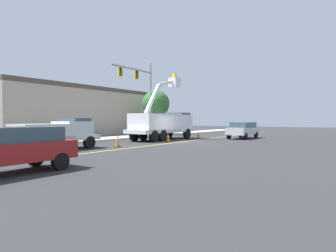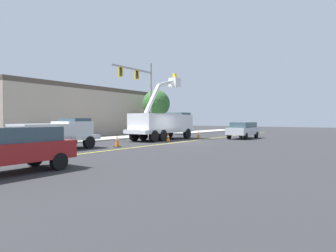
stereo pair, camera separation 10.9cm
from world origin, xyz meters
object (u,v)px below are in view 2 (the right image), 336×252
object	(u,v)px
traffic_cone_mid_front	(117,141)
utility_bucket_truck	(163,123)
traffic_cone_leading	(22,151)
service_pickup_truck	(56,133)
traffic_signal_mast	(141,87)
passing_minivan	(243,129)
trailing_sedan	(6,147)
traffic_cone_trailing	(199,135)
traffic_cone_mid_rear	(168,138)

from	to	relation	value
traffic_cone_mid_front	utility_bucket_truck	bearing A→B (deg)	15.25
utility_bucket_truck	traffic_cone_leading	bearing A→B (deg)	-168.76
utility_bucket_truck	traffic_cone_mid_front	xyz separation A→B (m)	(-8.00, -2.18, -1.18)
service_pickup_truck	traffic_signal_mast	xyz separation A→B (m)	(13.41, 5.02, 4.51)
utility_bucket_truck	passing_minivan	size ratio (longest dim) A/B	1.70
service_pickup_truck	traffic_cone_leading	world-z (taller)	service_pickup_truck
utility_bucket_truck	service_pickup_truck	distance (m)	11.87
passing_minivan	trailing_sedan	world-z (taller)	same
traffic_cone_leading	traffic_cone_trailing	size ratio (longest dim) A/B	0.91
service_pickup_truck	traffic_signal_mast	distance (m)	15.01
service_pickup_truck	utility_bucket_truck	bearing A→B (deg)	3.11
traffic_cone_mid_rear	traffic_signal_mast	distance (m)	9.11
service_pickup_truck	traffic_cone_trailing	xyz separation A→B (m)	(15.36, -1.22, -0.73)
trailing_sedan	traffic_cone_mid_rear	world-z (taller)	trailing_sedan
passing_minivan	traffic_cone_mid_rear	xyz separation A→B (m)	(-8.44, 3.34, -0.59)
traffic_cone_mid_rear	traffic_signal_mast	bearing A→B (deg)	61.33
service_pickup_truck	passing_minivan	distance (m)	18.90
trailing_sedan	traffic_cone_leading	world-z (taller)	trailing_sedan
traffic_cone_trailing	passing_minivan	bearing A→B (deg)	-51.14
traffic_cone_mid_rear	trailing_sedan	bearing A→B (deg)	-163.33
traffic_cone_trailing	traffic_signal_mast	distance (m)	8.38
traffic_cone_leading	traffic_cone_mid_front	distance (m)	7.22
passing_minivan	traffic_cone_leading	xyz separation A→B (m)	(-21.60, 2.47, -0.62)
passing_minivan	traffic_cone_mid_front	bearing A→B (deg)	167.11
passing_minivan	traffic_cone_leading	size ratio (longest dim) A/B	6.77
traffic_cone_leading	passing_minivan	bearing A→B (deg)	-6.52
passing_minivan	traffic_signal_mast	xyz separation A→B (m)	(-4.86, 9.87, 4.66)
traffic_cone_leading	trailing_sedan	bearing A→B (deg)	-122.00
trailing_sedan	traffic_cone_trailing	world-z (taller)	trailing_sedan
service_pickup_truck	passing_minivan	xyz separation A→B (m)	(18.27, -4.84, -0.15)
utility_bucket_truck	traffic_signal_mast	xyz separation A→B (m)	(1.57, 4.38, 4.03)
utility_bucket_truck	passing_minivan	xyz separation A→B (m)	(6.43, -5.49, -0.63)
traffic_cone_leading	utility_bucket_truck	bearing A→B (deg)	11.24
trailing_sedan	traffic_cone_mid_rear	xyz separation A→B (m)	(15.53, 4.65, -0.59)
utility_bucket_truck	trailing_sedan	distance (m)	18.82
passing_minivan	traffic_cone_leading	bearing A→B (deg)	173.48
utility_bucket_truck	passing_minivan	world-z (taller)	utility_bucket_truck
traffic_cone_mid_rear	service_pickup_truck	bearing A→B (deg)	171.29
service_pickup_truck	trailing_sedan	size ratio (longest dim) A/B	1.17
passing_minivan	traffic_cone_mid_front	size ratio (longest dim) A/B	5.73
traffic_cone_leading	traffic_cone_mid_rear	bearing A→B (deg)	3.76
passing_minivan	trailing_sedan	bearing A→B (deg)	-176.86
passing_minivan	traffic_cone_trailing	xyz separation A→B (m)	(-2.92, 3.62, -0.58)
service_pickup_truck	traffic_signal_mast	world-z (taller)	traffic_signal_mast
trailing_sedan	traffic_cone_leading	distance (m)	4.51
traffic_cone_mid_front	traffic_cone_trailing	bearing A→B (deg)	1.57
traffic_cone_mid_rear	traffic_cone_trailing	distance (m)	5.53
traffic_cone_leading	traffic_cone_mid_front	size ratio (longest dim) A/B	0.85
passing_minivan	traffic_signal_mast	size ratio (longest dim) A/B	0.58
service_pickup_truck	traffic_cone_leading	xyz separation A→B (m)	(-3.33, -2.37, -0.76)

